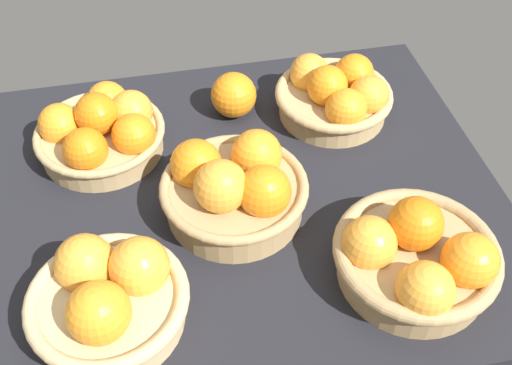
# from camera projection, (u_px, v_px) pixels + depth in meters

# --- Properties ---
(market_tray) EXTENTS (0.84, 0.72, 0.03)m
(market_tray) POSITION_uv_depth(u_px,v_px,m) (243.00, 200.00, 1.01)
(market_tray) COLOR black
(market_tray) RESTS_ON ground
(basket_far_left) EXTENTS (0.24, 0.24, 0.12)m
(basket_far_left) POSITION_uv_depth(u_px,v_px,m) (416.00, 258.00, 0.86)
(basket_far_left) COLOR tan
(basket_far_left) RESTS_ON market_tray
(basket_far_right) EXTENTS (0.22, 0.22, 0.11)m
(basket_far_right) POSITION_uv_depth(u_px,v_px,m) (109.00, 297.00, 0.81)
(basket_far_right) COLOR tan
(basket_far_right) RESTS_ON market_tray
(basket_near_left) EXTENTS (0.21, 0.21, 0.11)m
(basket_near_left) POSITION_uv_depth(u_px,v_px,m) (336.00, 95.00, 1.12)
(basket_near_left) COLOR tan
(basket_near_left) RESTS_ON market_tray
(basket_center) EXTENTS (0.23, 0.23, 0.12)m
(basket_center) POSITION_uv_depth(u_px,v_px,m) (234.00, 187.00, 0.95)
(basket_center) COLOR tan
(basket_center) RESTS_ON market_tray
(basket_near_right) EXTENTS (0.22, 0.22, 0.11)m
(basket_near_right) POSITION_uv_depth(u_px,v_px,m) (102.00, 131.00, 1.05)
(basket_near_right) COLOR tan
(basket_near_right) RESTS_ON market_tray
(loose_orange_front_gap) EXTENTS (0.08, 0.08, 0.08)m
(loose_orange_front_gap) POSITION_uv_depth(u_px,v_px,m) (234.00, 95.00, 1.12)
(loose_orange_front_gap) COLOR orange
(loose_orange_front_gap) RESTS_ON market_tray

